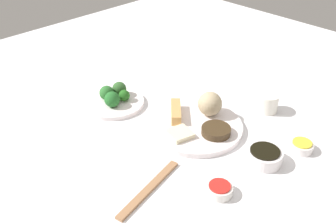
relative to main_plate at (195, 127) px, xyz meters
name	(u,v)px	position (x,y,z in m)	size (l,w,h in m)	color
tabletop	(190,142)	(-0.03, 0.05, -0.02)	(2.20, 2.20, 0.02)	white
main_plate	(195,127)	(0.00, 0.00, 0.00)	(0.28, 0.28, 0.02)	white
rice_scoop	(210,104)	(0.01, -0.07, 0.05)	(0.07, 0.07, 0.07)	tan
spring_roll	(176,112)	(0.07, 0.01, 0.02)	(0.11, 0.03, 0.03)	tan
crab_rangoon_wonton	(180,134)	(-0.01, 0.07, 0.01)	(0.06, 0.06, 0.01)	beige
stir_fry_heap	(216,131)	(-0.07, -0.01, 0.02)	(0.08, 0.08, 0.02)	#3E2E1A
broccoli_plate	(114,103)	(0.28, 0.09, 0.00)	(0.20, 0.20, 0.01)	white
broccoli_floret_0	(107,93)	(0.30, 0.10, 0.03)	(0.05, 0.05, 0.05)	#2B692C
broccoli_floret_1	(112,99)	(0.26, 0.11, 0.03)	(0.05, 0.05, 0.05)	#236427
broccoli_floret_2	(124,96)	(0.26, 0.06, 0.02)	(0.04, 0.04, 0.04)	#24611D
broccoli_floret_3	(119,89)	(0.30, 0.05, 0.03)	(0.05, 0.05, 0.05)	#305E2B
soy_sauce_bowl	(264,157)	(-0.23, -0.02, 0.01)	(0.10, 0.10, 0.04)	white
soy_sauce_bowl_liquid	(265,151)	(-0.23, -0.02, 0.03)	(0.08, 0.08, 0.00)	black
sauce_ramekin_hot_mustard	(301,147)	(-0.28, -0.13, 0.00)	(0.06, 0.06, 0.02)	white
sauce_ramekin_hot_mustard_liquid	(302,143)	(-0.28, -0.13, 0.02)	(0.05, 0.05, 0.00)	yellow
sauce_ramekin_sweet_and_sour	(219,190)	(-0.22, 0.16, 0.00)	(0.06, 0.06, 0.02)	white
sauce_ramekin_sweet_and_sour_liquid	(220,186)	(-0.22, 0.16, 0.02)	(0.05, 0.05, 0.00)	red
teacup	(268,103)	(-0.09, -0.24, 0.02)	(0.07, 0.07, 0.06)	white
chopsticks_pair	(149,189)	(-0.10, 0.27, 0.00)	(0.24, 0.02, 0.01)	#A2724C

